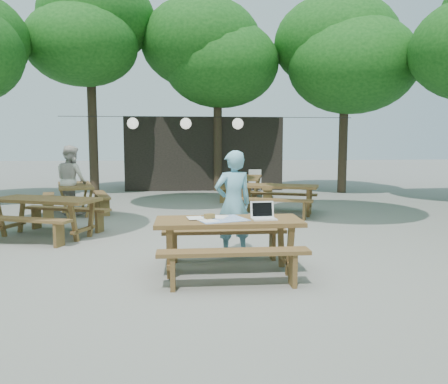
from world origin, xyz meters
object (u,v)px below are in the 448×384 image
main_picnic_table (228,245)px  picnic_table_nw (46,217)px  woman (233,204)px  second_person (72,180)px  plastic_chair (256,188)px

main_picnic_table → picnic_table_nw: 4.19m
main_picnic_table → woman: size_ratio=1.19×
picnic_table_nw → main_picnic_table: bearing=-18.4°
second_person → plastic_chair: bearing=-99.2°
main_picnic_table → picnic_table_nw: (-3.26, 2.64, 0.00)m
main_picnic_table → woman: bearing=79.7°
main_picnic_table → picnic_table_nw: bearing=141.0°
picnic_table_nw → plastic_chair: plastic_chair is taller
plastic_chair → woman: bearing=-105.7°
woman → main_picnic_table: bearing=65.0°
picnic_table_nw → second_person: second_person is taller
main_picnic_table → plastic_chair: bearing=78.3°
main_picnic_table → woman: woman is taller
woman → plastic_chair: 8.14m
woman → plastic_chair: bearing=-116.5°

